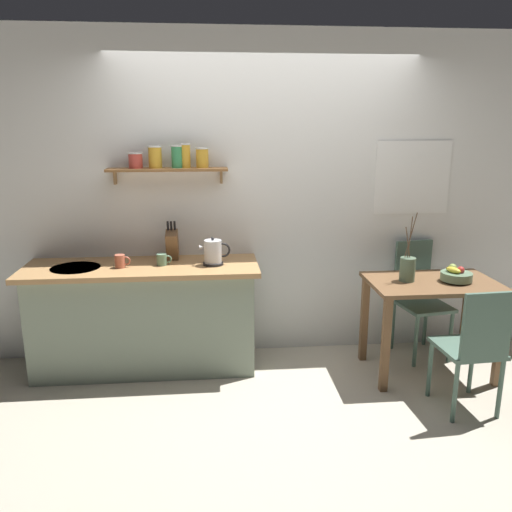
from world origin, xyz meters
TOP-DOWN VIEW (x-y plane):
  - ground_plane at (0.00, 0.00)m, footprint 14.00×14.00m
  - back_wall at (0.20, 0.65)m, footprint 6.80×0.11m
  - kitchen_counter at (-1.00, 0.32)m, footprint 1.83×0.63m
  - wall_shelf at (-0.76, 0.49)m, footprint 0.95×0.20m
  - dining_table at (1.27, 0.03)m, footprint 0.99×0.64m
  - dining_chair_near at (1.31, -0.59)m, footprint 0.41×0.44m
  - dining_chair_far at (1.33, 0.42)m, footprint 0.45×0.49m
  - fruit_bowl at (1.43, 0.01)m, footprint 0.24×0.24m
  - twig_vase at (1.06, 0.06)m, footprint 0.12×0.12m
  - electric_kettle at (-0.43, 0.27)m, footprint 0.24×0.16m
  - knife_block at (-0.76, 0.45)m, footprint 0.10×0.19m
  - coffee_mug_by_sink at (-1.15, 0.25)m, footprint 0.12×0.08m
  - coffee_mug_spare at (-0.84, 0.29)m, footprint 0.12×0.08m

SIDE VIEW (x-z plane):
  - ground_plane at x=0.00m, z-range 0.00..0.00m
  - kitchen_counter at x=-1.00m, z-range 0.01..0.89m
  - dining_chair_near at x=1.31m, z-range 0.05..0.97m
  - dining_chair_far at x=1.33m, z-range 0.05..1.03m
  - dining_table at x=1.27m, z-range 0.25..1.02m
  - fruit_bowl at x=1.43m, z-range 0.76..0.89m
  - twig_vase at x=1.06m, z-range 0.60..1.14m
  - coffee_mug_spare at x=-0.84m, z-range 0.88..0.97m
  - coffee_mug_by_sink at x=-1.15m, z-range 0.88..0.98m
  - electric_kettle at x=-0.43m, z-range 0.87..1.09m
  - knife_block at x=-0.76m, z-range 0.85..1.18m
  - back_wall at x=0.20m, z-range 0.00..2.70m
  - wall_shelf at x=-0.76m, z-range 1.51..1.83m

